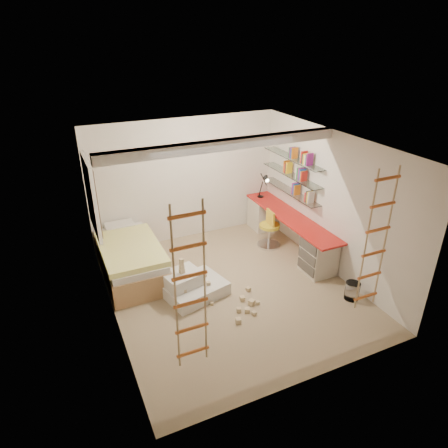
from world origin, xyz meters
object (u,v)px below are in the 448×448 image
desk (288,231)px  bed (130,259)px  swivel_chair (269,233)px  play_platform (191,286)px

desk → bed: (-3.20, 0.36, -0.07)m
swivel_chair → play_platform: bearing=-155.8°
desk → bed: desk is taller
bed → play_platform: size_ratio=1.73×
desk → play_platform: desk is taller
desk → swivel_chair: size_ratio=3.43×
bed → swivel_chair: 2.88m
bed → play_platform: 1.34m
desk → play_platform: size_ratio=2.42×
bed → play_platform: (0.79, -1.07, -0.16)m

